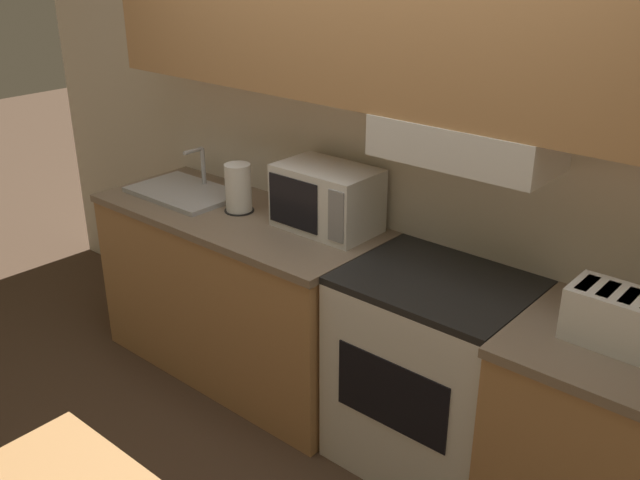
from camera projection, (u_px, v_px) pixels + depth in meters
ground_plane at (385, 390)px, 3.62m from camera, size 16.00×16.00×0.00m
wall_back at (392, 97)px, 2.97m from camera, size 5.31×0.38×2.55m
lower_counter_main at (240, 292)px, 3.65m from camera, size 1.53×0.65×0.88m
lower_counter_right_stub at (595, 449)px, 2.55m from camera, size 0.66×0.65×0.88m
stove_range at (431, 373)px, 2.98m from camera, size 0.73×0.59×0.88m
microwave at (327, 198)px, 3.23m from camera, size 0.46×0.30×0.30m
toaster at (615, 317)px, 2.35m from camera, size 0.31×0.19×0.19m
sink_basin at (184, 192)px, 3.70m from camera, size 0.56×0.37×0.23m
paper_towel_roll at (238, 188)px, 3.44m from camera, size 0.15×0.15×0.24m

